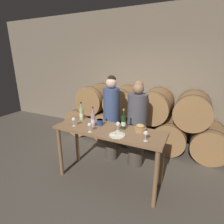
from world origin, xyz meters
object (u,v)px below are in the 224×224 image
object	(u,v)px
tasting_table	(109,137)
wine_glass_far_left	(74,120)
wine_bottle_red	(124,122)
wine_glass_center	(118,124)
blue_crock	(100,122)
wine_glass_left	(90,125)
person_left	(111,118)
cheese_plate	(117,135)
person_right	(137,125)
bread_basket	(140,128)
wine_bottle_white	(81,114)
wine_bottle_rose	(93,120)
wine_glass_right	(146,134)

from	to	relation	value
tasting_table	wine_glass_far_left	distance (m)	0.64
wine_bottle_red	wine_glass_center	distance (m)	0.13
blue_crock	wine_glass_left	size ratio (longest dim) A/B	0.70
wine_glass_left	person_left	bearing A→B (deg)	93.59
cheese_plate	tasting_table	bearing A→B (deg)	143.94
person_right	bread_basket	xyz separation A→B (m)	(0.21, -0.51, 0.16)
tasting_table	wine_bottle_red	xyz separation A→B (m)	(0.21, 0.11, 0.25)
person_left	wine_glass_center	xyz separation A→B (m)	(0.43, -0.65, 0.17)
blue_crock	wine_glass_center	bearing A→B (deg)	-13.17
wine_glass_left	tasting_table	bearing A→B (deg)	46.65
person_right	wine_glass_left	distance (m)	1.02
person_left	bread_basket	world-z (taller)	person_left
wine_bottle_white	wine_bottle_rose	world-z (taller)	wine_bottle_rose
wine_bottle_rose	wine_bottle_red	bearing A→B (deg)	12.27
person_left	bread_basket	size ratio (longest dim) A/B	9.54
wine_glass_far_left	bread_basket	bearing A→B (deg)	14.60
tasting_table	bread_basket	xyz separation A→B (m)	(0.48, 0.14, 0.19)
cheese_plate	wine_glass_center	distance (m)	0.20
wine_glass_far_left	wine_glass_center	xyz separation A→B (m)	(0.74, 0.13, 0.00)
wine_bottle_red	wine_glass_far_left	xyz separation A→B (m)	(-0.78, -0.25, -0.00)
blue_crock	cheese_plate	bearing A→B (deg)	-29.67
wine_bottle_white	wine_glass_center	bearing A→B (deg)	-13.63
wine_bottle_rose	blue_crock	xyz separation A→B (m)	(0.08, 0.08, -0.06)
person_left	blue_crock	world-z (taller)	person_left
tasting_table	wine_bottle_red	bearing A→B (deg)	28.74
wine_bottle_white	person_left	bearing A→B (deg)	49.54
wine_bottle_rose	bread_basket	bearing A→B (deg)	9.95
person_right	wine_glass_left	size ratio (longest dim) A/B	11.16
person_left	wine_bottle_rose	world-z (taller)	person_left
wine_glass_right	wine_bottle_rose	bearing A→B (deg)	170.48
bread_basket	cheese_plate	size ratio (longest dim) A/B	0.76
cheese_plate	person_left	bearing A→B (deg)	121.06
blue_crock	wine_glass_right	bearing A→B (deg)	-15.44
tasting_table	wine_glass_center	distance (m)	0.30
wine_bottle_white	wine_glass_right	distance (m)	1.33
wine_glass_far_left	wine_glass_right	xyz separation A→B (m)	(1.21, -0.02, 0.00)
wine_glass_left	wine_glass_right	world-z (taller)	same
tasting_table	cheese_plate	size ratio (longest dim) A/B	7.50
person_right	bread_basket	bearing A→B (deg)	-67.19
cheese_plate	wine_glass_center	size ratio (longest dim) A/B	1.60
wine_bottle_white	wine_bottle_rose	xyz separation A→B (m)	(0.36, -0.19, 0.00)
wine_glass_far_left	wine_glass_right	size ratio (longest dim) A/B	1.00
wine_bottle_white	wine_glass_right	size ratio (longest dim) A/B	2.19
wine_glass_far_left	wine_glass_center	bearing A→B (deg)	10.12
person_right	wine_glass_right	xyz separation A→B (m)	(0.38, -0.80, 0.22)
blue_crock	cheese_plate	distance (m)	0.49
blue_crock	wine_glass_right	distance (m)	0.88
wine_glass_far_left	wine_glass_left	size ratio (longest dim) A/B	1.00
wine_bottle_rose	wine_glass_left	distance (m)	0.24
person_left	wine_glass_far_left	world-z (taller)	person_left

